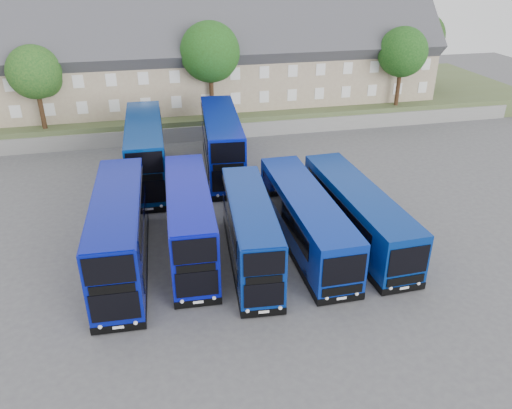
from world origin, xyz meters
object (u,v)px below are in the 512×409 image
Objects in this scene: dd_front_left at (120,235)px; coach_east_a at (305,220)px; tree_mid at (211,54)px; tree_far at (422,38)px; dd_front_mid at (190,223)px; tree_west at (36,74)px; tree_east at (403,54)px.

dd_front_left is 0.92× the size of coach_east_a.
dd_front_left is 25.35m from tree_mid.
tree_mid reaches higher than tree_far.
tree_mid is 1.06× the size of tree_far.
tree_west is (-11.23, 21.77, 4.88)m from dd_front_mid.
tree_far is (23.55, 29.23, 6.00)m from coach_east_a.
dd_front_mid is at bearing -136.93° from tree_far.
dd_front_mid is 1.47× the size of tree_west.
dd_front_mid is 23.52m from tree_mid.
dd_front_mid is at bearing 175.97° from coach_east_a.
tree_west is at bearing 109.88° from dd_front_left.
tree_west is (-18.45, 22.23, 5.32)m from coach_east_a.
tree_east is (17.55, 22.23, 5.66)m from coach_east_a.
tree_far is (26.00, 6.50, -0.34)m from tree_mid.
dd_front_left is at bearing -111.08° from tree_mid.
tree_far reaches higher than coach_east_a.
coach_east_a is 23.73m from tree_mid.
tree_mid is (8.88, 23.04, 5.76)m from dd_front_left.
tree_west is at bearing -170.54° from tree_far.
tree_east is (24.77, 21.77, 5.22)m from dd_front_mid.
dd_front_left is 1.55× the size of tree_west.
tree_east is (36.00, 0.00, 0.34)m from tree_west.
tree_east is at bearing -1.43° from tree_mid.
tree_mid is at bearing 178.57° from tree_east.
dd_front_left is 1.37× the size of tree_far.
tree_mid is at bearing 95.85° from coach_east_a.
tree_far is (42.00, 7.00, 0.68)m from tree_west.
tree_west is at bearing 119.99° from dd_front_mid.
tree_east is at bearing 40.32° from dd_front_left.
coach_east_a is 1.41× the size of tree_mid.
coach_east_a is at bearing -50.31° from tree_west.
tree_west is 16.04m from tree_mid.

